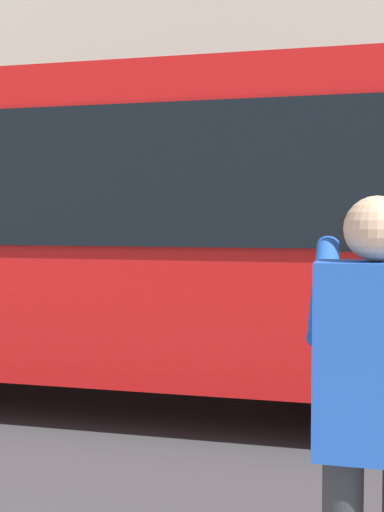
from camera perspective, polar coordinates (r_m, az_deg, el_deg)
The scene contains 3 objects.
ground_plane at distance 6.96m, azimuth 8.73°, elevation -11.64°, with size 60.00×60.00×0.00m, color #38383A.
red_bus at distance 6.95m, azimuth -8.67°, elevation 2.39°, with size 9.05×2.54×3.08m.
pedestrian_photographer at distance 2.48m, azimuth 14.77°, elevation -11.80°, with size 0.53×0.52×1.70m.
Camera 1 is at (-0.66, 6.69, 1.78)m, focal length 48.94 mm.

